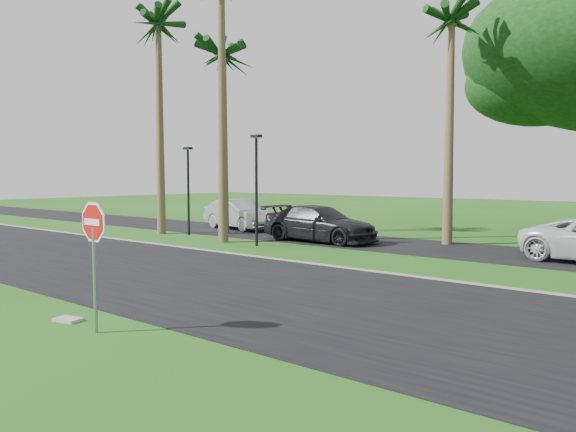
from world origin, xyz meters
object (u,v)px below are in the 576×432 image
(stop_sign_near, at_px, (94,239))
(car_dark, at_px, (320,224))
(car_silver, at_px, (240,215))
(car_red, at_px, (322,223))

(stop_sign_near, distance_m, car_dark, 15.36)
(stop_sign_near, relative_size, car_dark, 0.48)
(car_silver, relative_size, car_dark, 0.90)
(stop_sign_near, xyz_separation_m, car_red, (-5.61, 14.96, -1.01))
(car_red, xyz_separation_m, car_dark, (0.29, -0.58, 0.03))
(stop_sign_near, bearing_deg, car_red, 110.56)
(car_silver, relative_size, car_red, 1.10)
(car_silver, distance_m, car_red, 6.55)
(car_red, distance_m, car_dark, 0.65)
(car_red, bearing_deg, car_silver, 93.41)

